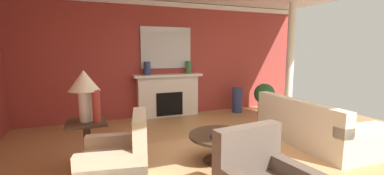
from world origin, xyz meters
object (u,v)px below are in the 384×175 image
at_px(mantel_mirror, 166,48).
at_px(coffee_table, 221,141).
at_px(fireplace, 168,96).
at_px(armchair_near_window, 118,165).
at_px(vase_tall_corner, 237,100).
at_px(potted_plant, 264,96).
at_px(vase_on_side_table, 97,106).
at_px(side_table, 87,141).
at_px(vase_mantel_left, 147,68).
at_px(vase_mantel_right, 188,67).
at_px(sofa, 309,128).
at_px(table_lamp, 84,86).

relative_size(mantel_mirror, coffee_table, 1.34).
relative_size(fireplace, armchair_near_window, 1.89).
distance_m(mantel_mirror, vase_tall_corner, 2.44).
xyz_separation_m(armchair_near_window, potted_plant, (4.15, 2.55, 0.19)).
bearing_deg(vase_on_side_table, side_table, 141.34).
bearing_deg(fireplace, vase_mantel_left, -174.89).
relative_size(coffee_table, vase_mantel_right, 3.00).
relative_size(sofa, table_lamp, 2.84).
bearing_deg(fireplace, table_lamp, -128.80).
xyz_separation_m(vase_tall_corner, vase_mantel_left, (-2.47, 0.25, 0.93)).
relative_size(coffee_table, vase_tall_corner, 1.43).
distance_m(sofa, side_table, 3.85).
bearing_deg(vase_mantel_right, vase_tall_corner, -10.34).
height_order(side_table, potted_plant, potted_plant).
bearing_deg(table_lamp, fireplace, 51.20).
height_order(fireplace, vase_on_side_table, vase_on_side_table).
height_order(coffee_table, side_table, side_table).
height_order(armchair_near_window, table_lamp, table_lamp).
bearing_deg(vase_on_side_table, potted_plant, 23.24).
bearing_deg(vase_mantel_right, armchair_near_window, -124.08).
distance_m(armchair_near_window, vase_mantel_right, 4.00).
xyz_separation_m(mantel_mirror, vase_tall_corner, (1.92, -0.42, -1.45)).
distance_m(sofa, vase_on_side_table, 3.74).
relative_size(mantel_mirror, potted_plant, 1.61).
bearing_deg(vase_on_side_table, sofa, -5.71).
bearing_deg(table_lamp, sofa, -7.27).
bearing_deg(sofa, mantel_mirror, 120.98).
height_order(fireplace, vase_mantel_right, vase_mantel_right).
relative_size(vase_on_side_table, potted_plant, 0.56).
bearing_deg(vase_tall_corner, mantel_mirror, 167.66).
distance_m(table_lamp, vase_mantel_left, 2.80).
bearing_deg(fireplace, vase_mantel_right, -5.11).
bearing_deg(potted_plant, armchair_near_window, -148.39).
distance_m(coffee_table, potted_plant, 3.50).
height_order(coffee_table, vase_mantel_left, vase_mantel_left).
relative_size(armchair_near_window, potted_plant, 1.14).
bearing_deg(sofa, vase_on_side_table, 174.29).
distance_m(sofa, armchair_near_window, 3.48).
bearing_deg(vase_tall_corner, vase_on_side_table, -148.68).
relative_size(fireplace, mantel_mirror, 1.35).
xyz_separation_m(mantel_mirror, vase_on_side_table, (-1.83, -2.70, -0.86)).
distance_m(coffee_table, vase_on_side_table, 1.92).
relative_size(coffee_table, vase_on_side_table, 2.13).
bearing_deg(side_table, armchair_near_window, -66.21).
relative_size(table_lamp, vase_mantel_left, 2.23).
bearing_deg(vase_mantel_right, potted_plant, -18.63).
bearing_deg(sofa, armchair_near_window, -174.80).
distance_m(vase_mantel_left, potted_plant, 3.24).
bearing_deg(vase_mantel_left, fireplace, 5.11).
xyz_separation_m(fireplace, side_table, (-1.98, -2.46, -0.13)).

